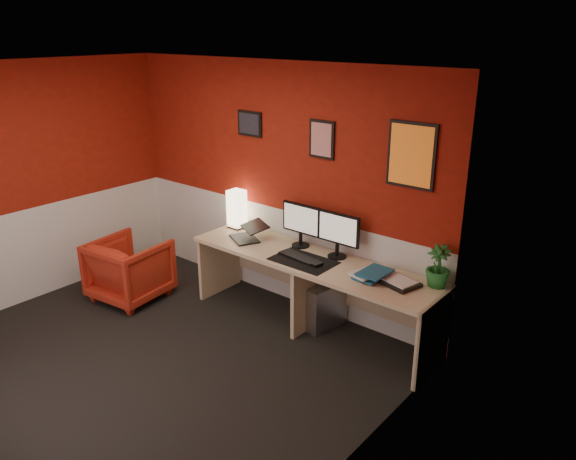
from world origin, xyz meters
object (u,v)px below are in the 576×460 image
(desk, at_px, (311,294))
(laptop, at_px, (244,230))
(zen_tray, at_px, (397,282))
(monitor_right, at_px, (338,229))
(shoji_lamp, at_px, (237,210))
(armchair, at_px, (130,269))
(potted_plant, at_px, (438,266))
(pc_tower, at_px, (325,305))
(monitor_left, at_px, (301,219))

(desk, bearing_deg, laptop, -177.72)
(zen_tray, bearing_deg, monitor_right, 168.46)
(shoji_lamp, distance_m, monitor_right, 1.32)
(desk, xyz_separation_m, armchair, (-1.90, -0.73, -0.03))
(monitor_right, relative_size, zen_tray, 1.66)
(potted_plant, relative_size, pc_tower, 0.81)
(zen_tray, height_order, pc_tower, zen_tray)
(shoji_lamp, height_order, pc_tower, shoji_lamp)
(monitor_left, distance_m, pc_tower, 0.88)
(shoji_lamp, bearing_deg, monitor_left, 0.40)
(shoji_lamp, height_order, monitor_left, monitor_left)
(monitor_right, bearing_deg, shoji_lamp, -179.81)
(potted_plant, xyz_separation_m, pc_tower, (-1.08, -0.10, -0.69))
(zen_tray, xyz_separation_m, armchair, (-2.79, -0.77, -0.41))
(monitor_right, height_order, potted_plant, monitor_right)
(shoji_lamp, relative_size, potted_plant, 1.09)
(laptop, relative_size, pc_tower, 0.73)
(desk, xyz_separation_m, laptop, (-0.84, -0.03, 0.47))
(potted_plant, height_order, armchair, potted_plant)
(monitor_right, xyz_separation_m, armchair, (-2.06, -0.92, -0.69))
(zen_tray, height_order, armchair, zen_tray)
(monitor_right, bearing_deg, zen_tray, -11.54)
(pc_tower, bearing_deg, armchair, -149.30)
(desk, bearing_deg, pc_tower, 50.68)
(shoji_lamp, distance_m, pc_tower, 1.43)
(monitor_left, distance_m, monitor_right, 0.44)
(laptop, bearing_deg, potted_plant, 33.99)
(monitor_left, xyz_separation_m, potted_plant, (1.45, 0.02, -0.11))
(monitor_right, bearing_deg, armchair, -155.95)
(desk, bearing_deg, potted_plant, 10.15)
(zen_tray, distance_m, armchair, 2.92)
(shoji_lamp, xyz_separation_m, monitor_right, (1.31, 0.00, 0.09))
(desk, relative_size, pc_tower, 5.78)
(desk, height_order, monitor_left, monitor_left)
(shoji_lamp, bearing_deg, pc_tower, -3.47)
(monitor_left, xyz_separation_m, pc_tower, (0.37, -0.08, -0.80))
(desk, relative_size, armchair, 3.55)
(monitor_right, height_order, pc_tower, monitor_right)
(monitor_left, bearing_deg, desk, -33.92)
(potted_plant, bearing_deg, pc_tower, -174.74)
(laptop, xyz_separation_m, monitor_left, (0.56, 0.22, 0.18))
(monitor_right, bearing_deg, potted_plant, 1.09)
(desk, xyz_separation_m, monitor_left, (-0.28, 0.19, 0.66))
(potted_plant, relative_size, armchair, 0.50)
(laptop, xyz_separation_m, monitor_right, (1.00, 0.22, 0.18))
(monitor_right, xyz_separation_m, potted_plant, (1.01, 0.02, -0.11))
(monitor_right, xyz_separation_m, pc_tower, (-0.07, -0.08, -0.80))
(zen_tray, relative_size, pc_tower, 0.78)
(desk, relative_size, laptop, 7.88)
(monitor_left, distance_m, zen_tray, 1.21)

